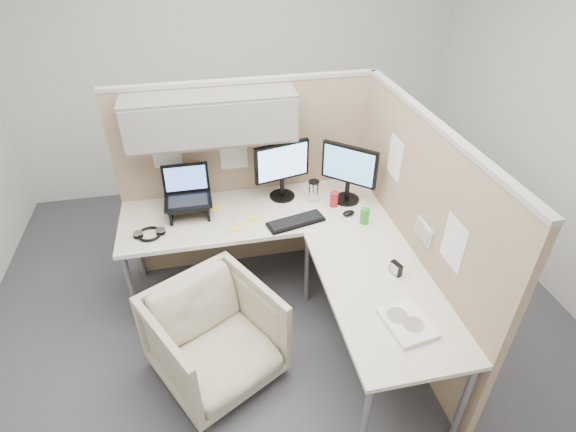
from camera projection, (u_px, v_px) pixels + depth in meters
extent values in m
plane|color=#3C3C42|center=(282.00, 327.00, 3.41)|extent=(4.50, 4.50, 0.00)
cube|color=tan|center=(248.00, 180.00, 3.67)|extent=(2.00, 0.05, 1.60)
cube|color=#A8A399|center=(242.00, 81.00, 3.20)|extent=(2.00, 0.06, 0.03)
cube|color=slate|center=(211.00, 117.00, 3.15)|extent=(1.20, 0.34, 0.34)
cube|color=gray|center=(212.00, 127.00, 3.01)|extent=(1.18, 0.01, 0.30)
plane|color=white|center=(166.00, 149.00, 3.34)|extent=(0.26, 0.00, 0.26)
plane|color=white|center=(234.00, 151.00, 3.47)|extent=(0.26, 0.00, 0.26)
cube|color=tan|center=(414.00, 237.00, 3.03)|extent=(0.05, 2.00, 1.60)
cube|color=#A8A399|center=(437.00, 124.00, 2.57)|extent=(0.06, 2.00, 0.03)
cube|color=#A8A399|center=(364.00, 168.00, 3.83)|extent=(0.06, 0.06, 1.60)
cube|color=silver|center=(425.00, 232.00, 2.81)|extent=(0.02, 0.20, 0.12)
cube|color=gray|center=(423.00, 232.00, 2.81)|extent=(0.00, 0.16, 0.09)
plane|color=white|center=(395.00, 158.00, 3.12)|extent=(0.00, 0.26, 0.26)
plane|color=white|center=(454.00, 243.00, 2.49)|extent=(0.00, 0.26, 0.26)
cube|color=beige|center=(255.00, 213.00, 3.42)|extent=(2.00, 0.68, 0.03)
cube|color=beige|center=(382.00, 290.00, 2.74)|extent=(0.68, 1.30, 0.03)
cube|color=white|center=(262.00, 239.00, 3.15)|extent=(2.00, 0.02, 0.03)
cylinder|color=gray|center=(132.00, 291.00, 3.24)|extent=(0.04, 0.04, 0.70)
cylinder|color=gray|center=(137.00, 243.00, 3.71)|extent=(0.04, 0.04, 0.70)
cylinder|color=gray|center=(365.00, 424.00, 2.41)|extent=(0.04, 0.04, 0.70)
cylinder|color=gray|center=(463.00, 403.00, 2.51)|extent=(0.04, 0.04, 0.70)
cylinder|color=gray|center=(307.00, 267.00, 3.46)|extent=(0.04, 0.04, 0.70)
imported|color=beige|center=(215.00, 334.00, 2.89)|extent=(0.95, 0.94, 0.74)
cylinder|color=black|center=(282.00, 196.00, 3.58)|extent=(0.20, 0.20, 0.02)
cylinder|color=black|center=(282.00, 187.00, 3.53)|extent=(0.04, 0.04, 0.15)
cube|color=black|center=(282.00, 161.00, 3.40)|extent=(0.44, 0.14, 0.30)
cube|color=#89BAED|center=(283.00, 163.00, 3.39)|extent=(0.39, 0.10, 0.26)
cylinder|color=black|center=(346.00, 199.00, 3.54)|extent=(0.20, 0.20, 0.02)
cylinder|color=black|center=(347.00, 190.00, 3.49)|extent=(0.04, 0.04, 0.15)
cube|color=black|center=(349.00, 165.00, 3.36)|extent=(0.35, 0.32, 0.30)
cube|color=#58AFF0|center=(348.00, 166.00, 3.35)|extent=(0.30, 0.27, 0.26)
cube|color=black|center=(188.00, 203.00, 3.30)|extent=(0.30, 0.24, 0.02)
cube|color=black|center=(171.00, 211.00, 3.31)|extent=(0.02, 0.22, 0.12)
cube|color=black|center=(208.00, 207.00, 3.35)|extent=(0.02, 0.22, 0.12)
cube|color=black|center=(188.00, 201.00, 3.29)|extent=(0.34, 0.24, 0.02)
cube|color=black|center=(186.00, 178.00, 3.34)|extent=(0.34, 0.06, 0.22)
cube|color=#598CF2|center=(186.00, 178.00, 3.33)|extent=(0.30, 0.04, 0.18)
cube|color=black|center=(296.00, 222.00, 3.28)|extent=(0.44, 0.24, 0.02)
ellipsoid|color=black|center=(349.00, 213.00, 3.36)|extent=(0.11, 0.08, 0.03)
cylinder|color=silver|center=(314.00, 192.00, 3.49)|extent=(0.08, 0.08, 0.17)
cylinder|color=black|center=(314.00, 182.00, 3.44)|extent=(0.08, 0.08, 0.01)
cylinder|color=#268C1E|center=(365.00, 216.00, 3.25)|extent=(0.07, 0.07, 0.12)
cylinder|color=#B21E1E|center=(334.00, 199.00, 3.44)|extent=(0.07, 0.07, 0.12)
cube|color=yellow|center=(214.00, 208.00, 3.44)|extent=(0.10, 0.10, 0.01)
cube|color=yellow|center=(235.00, 228.00, 3.22)|extent=(0.09, 0.09, 0.01)
cube|color=yellow|center=(254.00, 218.00, 3.34)|extent=(0.08, 0.08, 0.01)
torus|color=black|center=(150.00, 234.00, 3.16)|extent=(0.18, 0.18, 0.02)
cylinder|color=black|center=(138.00, 235.00, 3.14)|extent=(0.07, 0.07, 0.03)
cylinder|color=black|center=(161.00, 231.00, 3.17)|extent=(0.07, 0.07, 0.03)
cube|color=white|center=(407.00, 323.00, 2.48)|extent=(0.28, 0.33, 0.03)
cylinder|color=silver|center=(413.00, 324.00, 2.45)|extent=(0.12, 0.12, 0.00)
cylinder|color=silver|center=(397.00, 315.00, 2.50)|extent=(0.12, 0.12, 0.00)
cube|color=black|center=(396.00, 268.00, 2.81)|extent=(0.06, 0.09, 0.08)
cube|color=white|center=(394.00, 269.00, 2.80)|extent=(0.02, 0.06, 0.07)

